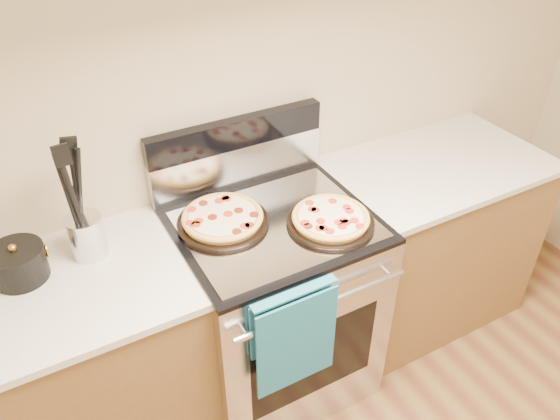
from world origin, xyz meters
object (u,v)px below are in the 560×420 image
range_body (274,306)px  saucepan (19,265)px  pepperoni_pizza_front (331,219)px  utensil_crock (87,236)px  pepperoni_pizza_back (223,219)px

range_body → saucepan: 1.05m
pepperoni_pizza_front → range_body: bearing=144.2°
utensil_crock → saucepan: (-0.24, -0.01, -0.02)m
range_body → pepperoni_pizza_back: pepperoni_pizza_back is taller
range_body → pepperoni_pizza_front: (0.18, -0.13, 0.50)m
pepperoni_pizza_back → utensil_crock: (-0.48, 0.09, 0.04)m
range_body → utensil_crock: utensil_crock is taller
utensil_crock → pepperoni_pizza_back: bearing=-10.4°
range_body → pepperoni_pizza_back: 0.54m
pepperoni_pizza_front → utensil_crock: (-0.84, 0.29, 0.04)m
pepperoni_pizza_back → saucepan: bearing=174.1°
range_body → pepperoni_pizza_front: pepperoni_pizza_front is taller
pepperoni_pizza_front → utensil_crock: utensil_crock is taller
pepperoni_pizza_front → saucepan: bearing=165.7°
range_body → utensil_crock: (-0.66, 0.16, 0.54)m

